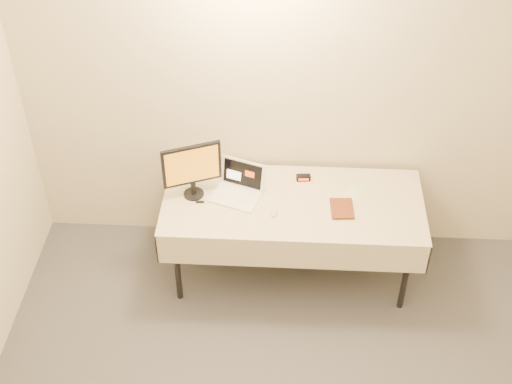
# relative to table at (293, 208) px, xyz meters

# --- Properties ---
(back_wall) EXTENTS (4.00, 0.10, 2.70)m
(back_wall) POSITION_rel_table_xyz_m (0.00, 0.45, 0.67)
(back_wall) COLOR beige
(back_wall) RESTS_ON ground
(table) EXTENTS (1.86, 0.81, 0.74)m
(table) POSITION_rel_table_xyz_m (0.00, 0.00, 0.00)
(table) COLOR black
(table) RESTS_ON ground
(laptop) EXTENTS (0.41, 0.37, 0.23)m
(laptop) POSITION_rel_table_xyz_m (-0.39, 0.07, 0.12)
(laptop) COLOR white
(laptop) RESTS_ON table
(monitor) EXTENTS (0.40, 0.19, 0.43)m
(monitor) POSITION_rel_table_xyz_m (-0.72, 0.04, 0.32)
(monitor) COLOR black
(monitor) RESTS_ON table
(book) EXTENTS (0.16, 0.03, 0.21)m
(book) POSITION_rel_table_xyz_m (0.26, -0.07, 0.17)
(book) COLOR #97401B
(book) RESTS_ON table
(alarm_clock) EXTENTS (0.11, 0.06, 0.04)m
(alarm_clock) POSITION_rel_table_xyz_m (0.07, 0.24, 0.08)
(alarm_clock) COLOR black
(alarm_clock) RESTS_ON table
(clicker) EXTENTS (0.05, 0.10, 0.02)m
(clicker) POSITION_rel_table_xyz_m (-0.13, -0.13, 0.07)
(clicker) COLOR silver
(clicker) RESTS_ON table
(paper_form) EXTENTS (0.20, 0.28, 0.00)m
(paper_form) POSITION_rel_table_xyz_m (0.41, 0.07, 0.06)
(paper_form) COLOR #BCE2B4
(paper_form) RESTS_ON table
(usb_dongle) EXTENTS (0.06, 0.02, 0.01)m
(usb_dongle) POSITION_rel_table_xyz_m (-0.66, -0.05, 0.07)
(usb_dongle) COLOR black
(usb_dongle) RESTS_ON table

